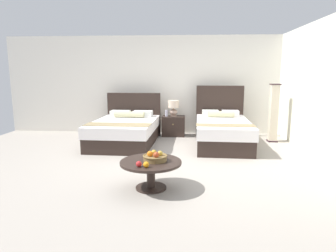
# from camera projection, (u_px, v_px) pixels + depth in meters

# --- Properties ---
(ground_plane) EXTENTS (9.26, 9.24, 0.02)m
(ground_plane) POSITION_uv_depth(u_px,v_px,m) (170.00, 162.00, 5.41)
(ground_plane) COLOR #A69C91
(wall_back) EXTENTS (9.26, 0.12, 2.62)m
(wall_back) POSITION_uv_depth(u_px,v_px,m) (176.00, 85.00, 7.95)
(wall_back) COLOR white
(wall_back) RESTS_ON ground
(wall_side_right) EXTENTS (0.12, 4.84, 2.62)m
(wall_side_right) POSITION_uv_depth(u_px,v_px,m) (323.00, 90.00, 5.40)
(wall_side_right) COLOR white
(wall_side_right) RESTS_ON ground
(bed_near_window) EXTENTS (1.47, 2.13, 1.12)m
(bed_near_window) POSITION_uv_depth(u_px,v_px,m) (126.00, 130.00, 6.82)
(bed_near_window) COLOR #2E221C
(bed_near_window) RESTS_ON ground
(bed_near_corner) EXTENTS (1.27, 2.23, 1.31)m
(bed_near_corner) POSITION_uv_depth(u_px,v_px,m) (222.00, 131.00, 6.69)
(bed_near_corner) COLOR #2E221C
(bed_near_corner) RESTS_ON ground
(nightstand) EXTENTS (0.59, 0.46, 0.52)m
(nightstand) POSITION_uv_depth(u_px,v_px,m) (173.00, 126.00, 7.68)
(nightstand) COLOR #2E221C
(nightstand) RESTS_ON ground
(table_lamp) EXTENTS (0.28, 0.28, 0.41)m
(table_lamp) POSITION_uv_depth(u_px,v_px,m) (174.00, 107.00, 7.61)
(table_lamp) COLOR tan
(table_lamp) RESTS_ON nightstand
(vase) EXTENTS (0.08, 0.08, 0.17)m
(vase) POSITION_uv_depth(u_px,v_px,m) (167.00, 113.00, 7.59)
(vase) COLOR silver
(vase) RESTS_ON nightstand
(coffee_table) EXTENTS (0.86, 0.86, 0.40)m
(coffee_table) POSITION_uv_depth(u_px,v_px,m) (151.00, 168.00, 4.10)
(coffee_table) COLOR #2E221C
(coffee_table) RESTS_ON ground
(fruit_bowl) EXTENTS (0.34, 0.34, 0.15)m
(fruit_bowl) POSITION_uv_depth(u_px,v_px,m) (155.00, 157.00, 4.08)
(fruit_bowl) COLOR olive
(fruit_bowl) RESTS_ON coffee_table
(loose_apple) EXTENTS (0.08, 0.08, 0.08)m
(loose_apple) POSITION_uv_depth(u_px,v_px,m) (139.00, 164.00, 3.82)
(loose_apple) COLOR red
(loose_apple) RESTS_ON coffee_table
(loose_orange) EXTENTS (0.08, 0.08, 0.08)m
(loose_orange) POSITION_uv_depth(u_px,v_px,m) (146.00, 165.00, 3.79)
(loose_orange) COLOR orange
(loose_orange) RESTS_ON coffee_table
(floor_lamp_corner) EXTENTS (0.22, 0.22, 1.38)m
(floor_lamp_corner) POSITION_uv_depth(u_px,v_px,m) (274.00, 113.00, 6.94)
(floor_lamp_corner) COLOR #342127
(floor_lamp_corner) RESTS_ON ground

